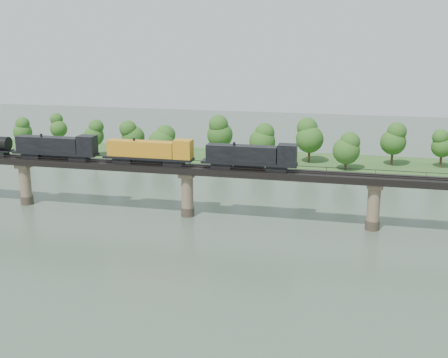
# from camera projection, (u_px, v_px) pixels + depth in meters

# --- Properties ---
(ground) EXTENTS (400.00, 400.00, 0.00)m
(ground) POSITION_uv_depth(u_px,v_px,m) (139.00, 269.00, 97.27)
(ground) COLOR #39483A
(ground) RESTS_ON ground
(far_bank) EXTENTS (300.00, 24.00, 1.60)m
(far_bank) POSITION_uv_depth(u_px,v_px,m) (237.00, 159.00, 177.18)
(far_bank) COLOR #2A4C1E
(far_bank) RESTS_ON ground
(bridge) EXTENTS (236.00, 30.00, 11.50)m
(bridge) POSITION_uv_depth(u_px,v_px,m) (187.00, 192.00, 124.16)
(bridge) COLOR #473A2D
(bridge) RESTS_ON ground
(bridge_superstructure) EXTENTS (220.00, 4.90, 0.75)m
(bridge_superstructure) POSITION_uv_depth(u_px,v_px,m) (187.00, 164.00, 122.54)
(bridge_superstructure) COLOR black
(bridge_superstructure) RESTS_ON bridge
(far_treeline) EXTENTS (289.06, 17.54, 13.60)m
(far_treeline) POSITION_uv_depth(u_px,v_px,m) (208.00, 136.00, 172.70)
(far_treeline) COLOR #382619
(far_treeline) RESTS_ON far_bank
(freight_train) EXTENTS (83.16, 3.24, 5.72)m
(freight_train) POSITION_uv_depth(u_px,v_px,m) (117.00, 150.00, 125.44)
(freight_train) COLOR black
(freight_train) RESTS_ON bridge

